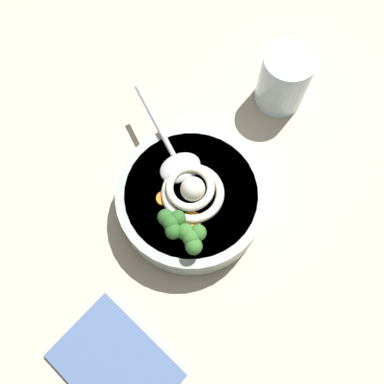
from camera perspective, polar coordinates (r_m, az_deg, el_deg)
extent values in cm
cube|color=#BCB29E|center=(68.38, -1.38, -0.82)|extent=(106.73, 106.73, 3.20)
cylinder|color=#9EB2A3|center=(63.51, 0.00, -0.92)|extent=(21.46, 21.46, 5.86)
cylinder|color=olive|center=(63.29, 0.00, -0.85)|extent=(18.89, 18.89, 5.39)
torus|color=silver|center=(60.01, -0.04, -0.24)|extent=(8.81, 8.81, 1.21)
torus|color=silver|center=(59.34, -0.11, 0.70)|extent=(9.43, 9.43, 1.09)
sphere|color=silver|center=(58.53, -0.04, 0.30)|extent=(3.42, 3.42, 3.42)
ellipsoid|color=#B7B7BC|center=(61.29, -1.56, 3.21)|extent=(5.66, 6.85, 1.60)
cylinder|color=#B7B7BC|center=(64.45, -4.51, 8.68)|extent=(14.78, 4.22, 0.80)
cylinder|color=#7A9E60|center=(58.02, -0.12, -6.50)|extent=(1.17, 1.17, 1.25)
sphere|color=#38752D|center=(56.30, -0.12, -6.06)|extent=(2.29, 2.29, 2.29)
sphere|color=#38752D|center=(56.73, -0.87, -5.25)|extent=(2.29, 2.29, 2.29)
sphere|color=#38752D|center=(56.14, 0.23, -7.15)|extent=(2.29, 2.29, 2.29)
sphere|color=#38752D|center=(56.65, 0.77, -5.39)|extent=(2.29, 2.29, 2.29)
cylinder|color=#7A9E60|center=(58.62, -2.72, -4.58)|extent=(1.14, 1.14, 1.22)
sphere|color=#2D6628|center=(56.96, -2.79, -4.10)|extent=(2.24, 2.24, 2.24)
sphere|color=#2D6628|center=(57.44, -3.48, -3.33)|extent=(2.24, 2.24, 2.24)
sphere|color=#2D6628|center=(56.76, -2.47, -5.14)|extent=(2.24, 2.24, 2.24)
sphere|color=#2D6628|center=(57.28, -1.91, -3.46)|extent=(2.24, 2.24, 2.24)
cylinder|color=orange|center=(59.20, -0.03, -3.76)|extent=(2.60, 2.60, 0.45)
cylinder|color=orange|center=(60.34, -3.76, -0.84)|extent=(2.05, 2.05, 0.40)
cylinder|color=silver|center=(71.88, 11.98, 14.26)|extent=(7.94, 7.94, 10.20)
cube|color=#4C6693|center=(63.26, -10.04, -21.54)|extent=(17.23, 13.30, 0.80)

